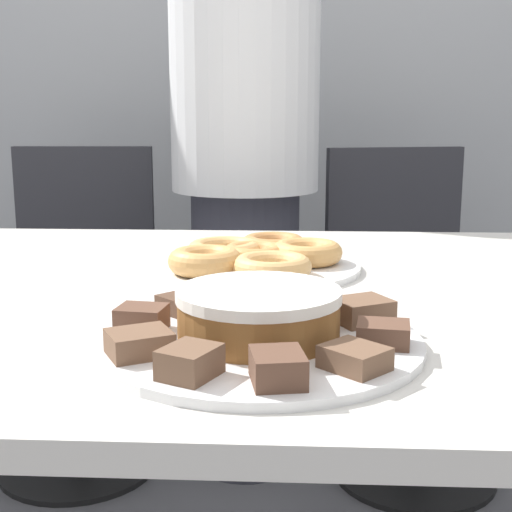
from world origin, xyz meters
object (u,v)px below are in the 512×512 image
at_px(person_standing, 245,171).
at_px(frosted_cake, 259,313).
at_px(office_chair_right, 411,323).
at_px(office_chair_left, 78,318).
at_px(plate_cake, 259,342).
at_px(plate_donuts, 254,267).

bearing_deg(person_standing, frosted_cake, -85.52).
bearing_deg(office_chair_right, office_chair_left, 165.15).
xyz_separation_m(person_standing, plate_cake, (0.09, -1.16, -0.09)).
relative_size(person_standing, office_chair_right, 1.80).
height_order(person_standing, plate_donuts, person_standing).
bearing_deg(office_chair_right, person_standing, 164.92).
bearing_deg(plate_cake, plate_donuts, 93.79).
xyz_separation_m(person_standing, plate_donuts, (0.07, -0.79, -0.09)).
distance_m(office_chair_right, plate_cake, 1.25).
bearing_deg(plate_cake, frosted_cake, 0.00).
height_order(office_chair_right, plate_donuts, office_chair_right).
bearing_deg(frosted_cake, plate_donuts, 93.79).
bearing_deg(person_standing, office_chair_right, -0.35).
xyz_separation_m(person_standing, office_chair_left, (-0.47, -0.00, -0.41)).
relative_size(person_standing, plate_cake, 4.55).
xyz_separation_m(office_chair_left, plate_donuts, (0.53, -0.78, 0.32)).
distance_m(office_chair_left, office_chair_right, 0.92).
bearing_deg(office_chair_left, plate_cake, -67.14).
distance_m(person_standing, plate_donuts, 0.79).
height_order(person_standing, frosted_cake, person_standing).
xyz_separation_m(plate_donuts, frosted_cake, (0.02, -0.37, 0.03)).
xyz_separation_m(plate_cake, plate_donuts, (-0.02, 0.37, 0.00)).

